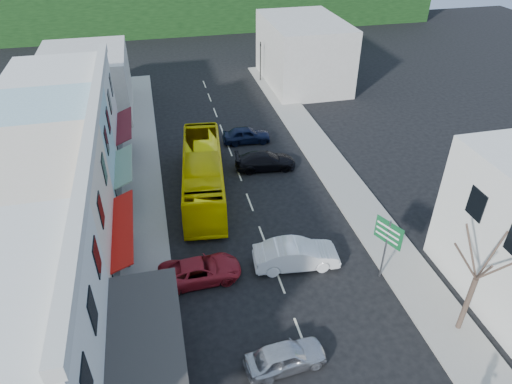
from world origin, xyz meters
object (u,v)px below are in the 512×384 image
(car_white, at_px, (296,256))
(direction_sign, at_px, (385,250))
(bus, at_px, (203,175))
(pedestrian_left, at_px, (126,254))
(car_red, at_px, (200,270))
(car_silver, at_px, (286,356))
(traffic_signal, at_px, (260,62))
(street_tree, at_px, (476,279))

(car_white, height_order, direction_sign, direction_sign)
(bus, relative_size, pedestrian_left, 6.82)
(car_red, height_order, direction_sign, direction_sign)
(bus, xyz_separation_m, pedestrian_left, (-5.49, -6.90, -0.55))
(car_silver, height_order, pedestrian_left, pedestrian_left)
(car_white, height_order, pedestrian_left, pedestrian_left)
(direction_sign, distance_m, traffic_signal, 32.50)
(pedestrian_left, distance_m, direction_sign, 14.92)
(bus, xyz_separation_m, direction_sign, (8.81, -11.01, 0.48))
(car_silver, bearing_deg, direction_sign, -62.82)
(direction_sign, bearing_deg, street_tree, -87.49)
(bus, xyz_separation_m, car_red, (-1.42, -8.86, -0.85))
(car_white, relative_size, pedestrian_left, 2.59)
(bus, bearing_deg, street_tree, -48.12)
(direction_sign, xyz_separation_m, street_tree, (2.20, -4.44, 1.54))
(bus, relative_size, car_red, 2.52)
(bus, relative_size, car_white, 2.64)
(car_red, bearing_deg, street_tree, -119.95)
(pedestrian_left, relative_size, street_tree, 0.24)
(pedestrian_left, bearing_deg, direction_sign, -113.08)
(car_silver, height_order, car_red, same)
(pedestrian_left, height_order, direction_sign, direction_sign)
(car_red, xyz_separation_m, pedestrian_left, (-4.07, 1.96, 0.30))
(car_red, bearing_deg, pedestrian_left, 62.31)
(pedestrian_left, bearing_deg, bus, -45.56)
(car_silver, relative_size, pedestrian_left, 2.59)
(car_white, xyz_separation_m, car_red, (-5.70, 0.16, 0.00))
(car_silver, distance_m, street_tree, 9.70)
(car_silver, distance_m, car_red, 7.36)
(bus, bearing_deg, car_white, -58.21)
(street_tree, bearing_deg, pedestrian_left, 152.60)
(car_silver, bearing_deg, car_white, -26.60)
(bus, height_order, car_white, bus)
(car_silver, xyz_separation_m, traffic_signal, (7.73, 36.98, 1.57))
(bus, bearing_deg, traffic_signal, 72.64)
(car_white, xyz_separation_m, traffic_signal, (5.19, 30.49, 1.57))
(direction_sign, bearing_deg, pedestrian_left, 140.09)
(pedestrian_left, bearing_deg, car_silver, -147.00)
(car_silver, height_order, car_white, same)
(car_red, relative_size, traffic_signal, 1.01)
(car_white, bearing_deg, pedestrian_left, 83.18)
(pedestrian_left, distance_m, traffic_signal, 32.10)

